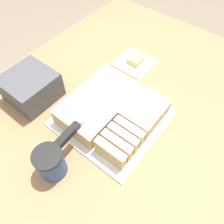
% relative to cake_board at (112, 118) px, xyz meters
% --- Properties ---
extents(ground_plane, '(8.00, 8.00, 0.00)m').
position_rel_cake_board_xyz_m(ground_plane, '(-0.01, -0.05, -0.96)').
color(ground_plane, '#7F705B').
extents(countertop, '(1.40, 1.10, 0.95)m').
position_rel_cake_board_xyz_m(countertop, '(-0.01, -0.05, -0.48)').
color(countertop, '#936D47').
rests_on(countertop, ground_plane).
extents(cake_board, '(0.33, 0.33, 0.01)m').
position_rel_cake_board_xyz_m(cake_board, '(0.00, 0.00, 0.00)').
color(cake_board, silver).
rests_on(cake_board, countertop).
extents(cake, '(0.28, 0.28, 0.06)m').
position_rel_cake_board_xyz_m(cake, '(0.00, 0.01, 0.04)').
color(cake, tan).
rests_on(cake, cake_board).
extents(knife, '(0.33, 0.04, 0.02)m').
position_rel_cake_board_xyz_m(knife, '(-0.14, 0.03, 0.08)').
color(knife, silver).
rests_on(knife, cake).
extents(coffee_cup, '(0.08, 0.08, 0.10)m').
position_rel_cake_board_xyz_m(coffee_cup, '(-0.25, 0.02, 0.05)').
color(coffee_cup, '#334C8C').
rests_on(coffee_cup, countertop).
extents(paper_napkin, '(0.14, 0.14, 0.01)m').
position_rel_cake_board_xyz_m(paper_napkin, '(0.28, 0.10, -0.00)').
color(paper_napkin, white).
rests_on(paper_napkin, countertop).
extents(brownie, '(0.05, 0.05, 0.02)m').
position_rel_cake_board_xyz_m(brownie, '(0.28, 0.10, 0.01)').
color(brownie, tan).
rests_on(brownie, paper_napkin).
extents(storage_box, '(0.17, 0.17, 0.10)m').
position_rel_cake_board_xyz_m(storage_box, '(-0.10, 0.29, 0.05)').
color(storage_box, '#47474C').
rests_on(storage_box, countertop).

